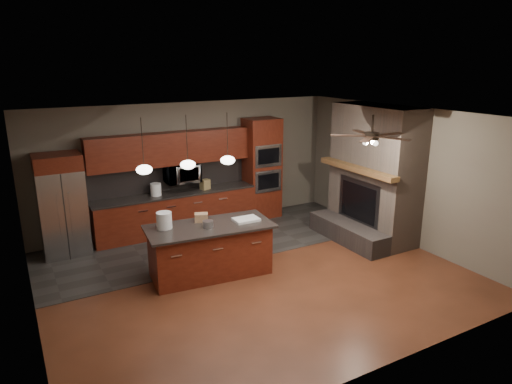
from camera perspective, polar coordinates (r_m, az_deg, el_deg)
ground at (r=8.23m, az=-0.20°, el=-10.27°), size 7.00×7.00×0.00m
ceiling at (r=7.43m, az=-0.22°, el=9.48°), size 7.00×6.00×0.02m
back_wall at (r=10.35m, az=-8.31°, el=3.33°), size 7.00×0.02×2.80m
right_wall at (r=9.84m, az=17.92°, el=2.04°), size 0.02×6.00×2.80m
left_wall at (r=6.83m, az=-26.92°, el=-5.00°), size 0.02×6.00×2.80m
slate_tile_patch at (r=9.71m, az=-5.40°, el=-6.08°), size 7.00×2.40×0.01m
fireplace_column at (r=9.81m, az=14.33°, el=1.67°), size 1.30×2.10×2.80m
back_cabinetry at (r=10.09m, az=-10.18°, el=-0.06°), size 3.59×0.64×2.20m
oven_tower at (r=10.84m, az=0.74°, el=2.95°), size 0.80×0.63×2.38m
microwave at (r=10.06m, az=-9.23°, el=2.33°), size 0.73×0.41×0.50m
refrigerator at (r=9.49m, az=-23.08°, el=-1.53°), size 0.84×0.75×1.99m
kitchen_island at (r=8.10m, az=-5.75°, el=-7.20°), size 2.26×1.20×0.92m
white_bucket at (r=7.87m, az=-11.41°, el=-3.50°), size 0.31×0.31×0.28m
paint_can at (r=7.82m, az=-6.03°, el=-4.02°), size 0.23×0.23×0.12m
paint_tray at (r=8.11m, az=-1.25°, el=-3.45°), size 0.45×0.32×0.04m
cardboard_box at (r=8.12m, az=-6.85°, el=-3.17°), size 0.28×0.24×0.15m
counter_bucket at (r=9.89m, az=-12.42°, el=0.31°), size 0.26×0.26×0.26m
counter_box at (r=10.21m, az=-6.39°, el=0.96°), size 0.23×0.21×0.22m
pendant_left at (r=7.60m, az=-13.80°, el=2.77°), size 0.26×0.26×0.92m
pendant_center at (r=7.82m, az=-8.51°, el=3.43°), size 0.26×0.26×0.92m
pendant_right at (r=8.11m, az=-3.55°, el=4.03°), size 0.26×0.26×0.92m
ceiling_fan at (r=7.89m, az=14.28°, el=6.87°), size 1.27×1.33×0.41m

